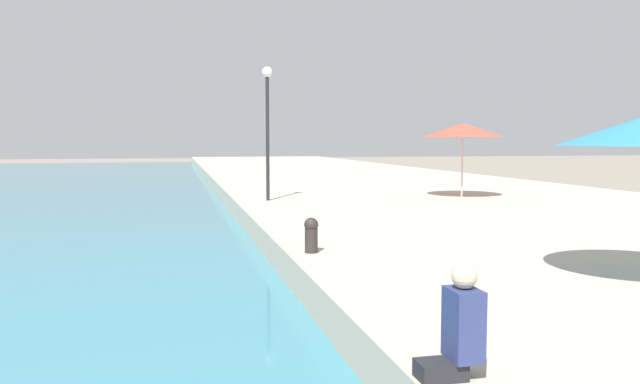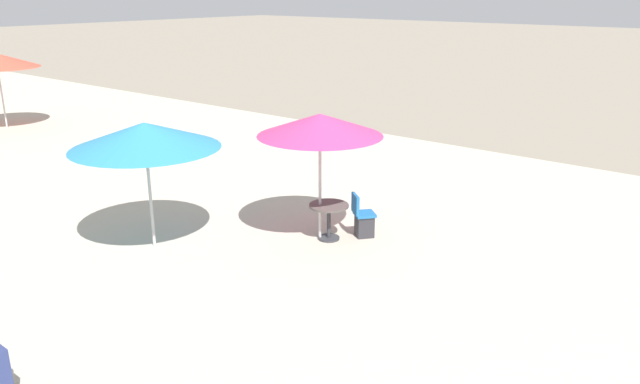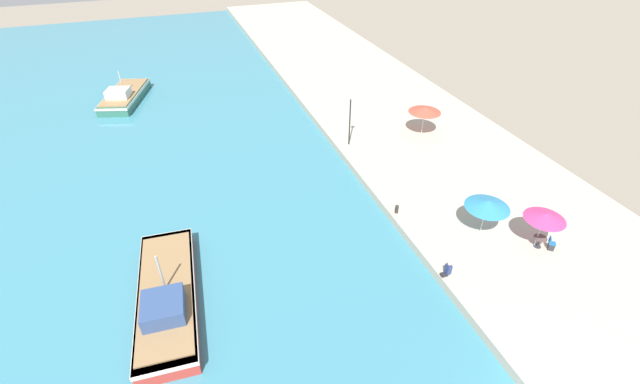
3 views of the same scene
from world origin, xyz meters
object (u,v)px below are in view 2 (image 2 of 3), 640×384
object	(u,v)px
cafe_umbrella_white	(145,135)
cafe_table	(329,214)
cafe_umbrella_pink	(320,125)
cafe_chair_left	(363,221)

from	to	relation	value
cafe_umbrella_white	cafe_table	distance (m)	3.87
cafe_umbrella_pink	cafe_umbrella_white	xyz separation A→B (m)	(-2.36, 2.30, -0.12)
cafe_table	cafe_chair_left	world-z (taller)	cafe_chair_left
cafe_chair_left	cafe_umbrella_pink	bearing A→B (deg)	-93.41
cafe_umbrella_pink	cafe_chair_left	world-z (taller)	cafe_umbrella_pink
cafe_umbrella_pink	cafe_chair_left	xyz separation A→B (m)	(0.67, -0.60, -2.03)
cafe_umbrella_white	cafe_chair_left	bearing A→B (deg)	-43.74
cafe_umbrella_pink	cafe_table	xyz separation A→B (m)	(0.10, -0.15, -1.83)
cafe_umbrella_white	cafe_chair_left	xyz separation A→B (m)	(3.03, -2.90, -1.92)
cafe_umbrella_pink	cafe_chair_left	distance (m)	2.22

